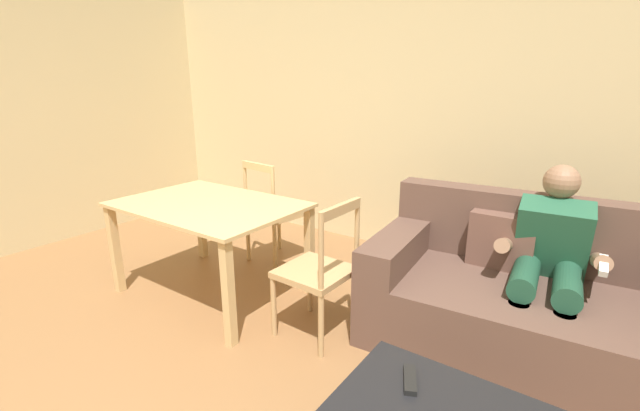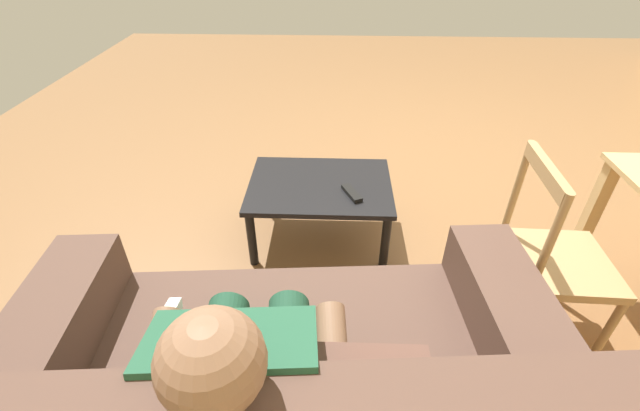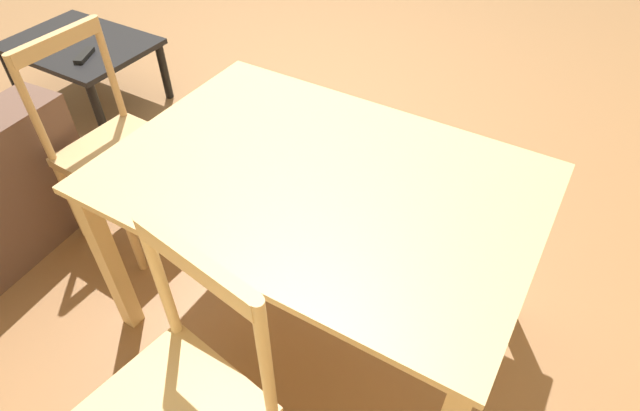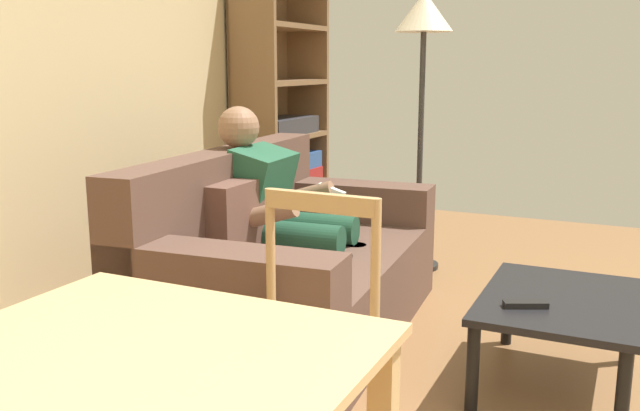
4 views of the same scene
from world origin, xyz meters
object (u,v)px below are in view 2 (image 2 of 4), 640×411
object	(u,v)px
couch	(288,406)
coffee_table	(320,191)
person_lounging	(247,380)
tv_remote	(352,193)
dining_chair_facing_couch	(553,261)

from	to	relation	value
couch	coffee_table	distance (m)	1.30
coffee_table	person_lounging	bearing A→B (deg)	83.38
tv_remote	dining_chair_facing_couch	bearing A→B (deg)	121.99
tv_remote	dining_chair_facing_couch	size ratio (longest dim) A/B	0.19
couch	dining_chair_facing_couch	bearing A→B (deg)	-150.15
dining_chair_facing_couch	couch	bearing A→B (deg)	29.85
couch	coffee_table	world-z (taller)	couch
couch	tv_remote	bearing A→B (deg)	-101.38
tv_remote	coffee_table	bearing A→B (deg)	-55.99
person_lounging	dining_chair_facing_couch	xyz separation A→B (m)	(-1.19, -0.70, -0.14)
person_lounging	tv_remote	xyz separation A→B (m)	(-0.34, -1.25, -0.18)
tv_remote	dining_chair_facing_couch	world-z (taller)	dining_chair_facing_couch
couch	dining_chair_facing_couch	world-z (taller)	dining_chair_facing_couch
coffee_table	couch	bearing A→B (deg)	87.42
dining_chair_facing_couch	tv_remote	bearing A→B (deg)	-33.11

